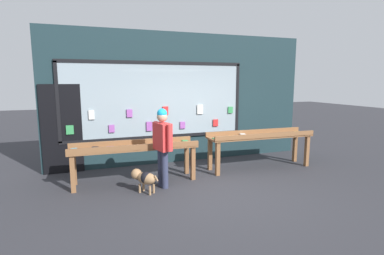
{
  "coord_description": "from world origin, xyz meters",
  "views": [
    {
      "loc": [
        -2.55,
        -5.25,
        2.18
      ],
      "look_at": [
        -0.32,
        0.83,
        1.16
      ],
      "focal_mm": 28.0,
      "sensor_mm": 36.0,
      "label": 1
    }
  ],
  "objects_px": {
    "display_table_right": "(260,139)",
    "small_dog": "(144,178)",
    "person_browsing": "(163,142)",
    "display_table_left": "(135,150)"
  },
  "relations": [
    {
      "from": "display_table_right",
      "to": "small_dog",
      "type": "relative_size",
      "value": 5.07
    },
    {
      "from": "person_browsing",
      "to": "small_dog",
      "type": "height_order",
      "value": "person_browsing"
    },
    {
      "from": "display_table_right",
      "to": "display_table_left",
      "type": "bearing_deg",
      "value": 179.97
    },
    {
      "from": "display_table_right",
      "to": "person_browsing",
      "type": "distance_m",
      "value": 2.68
    },
    {
      "from": "person_browsing",
      "to": "small_dog",
      "type": "distance_m",
      "value": 0.79
    },
    {
      "from": "display_table_left",
      "to": "display_table_right",
      "type": "relative_size",
      "value": 1.0
    },
    {
      "from": "display_table_right",
      "to": "small_dog",
      "type": "distance_m",
      "value": 3.15
    },
    {
      "from": "small_dog",
      "to": "display_table_left",
      "type": "bearing_deg",
      "value": -34.65
    },
    {
      "from": "display_table_left",
      "to": "small_dog",
      "type": "xyz_separation_m",
      "value": [
        0.07,
        -0.68,
        -0.41
      ]
    },
    {
      "from": "display_table_left",
      "to": "display_table_right",
      "type": "distance_m",
      "value": 3.11
    }
  ]
}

